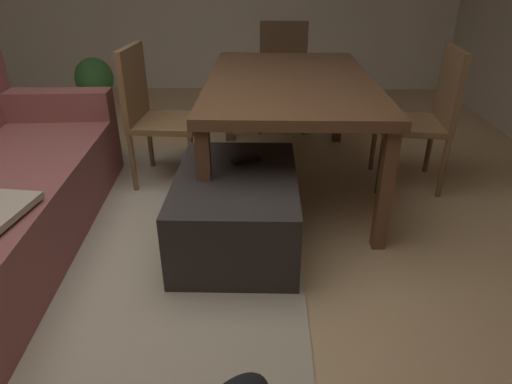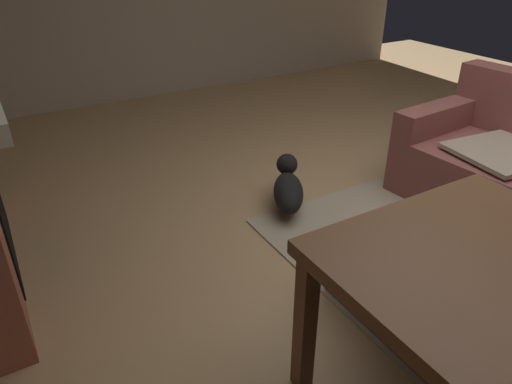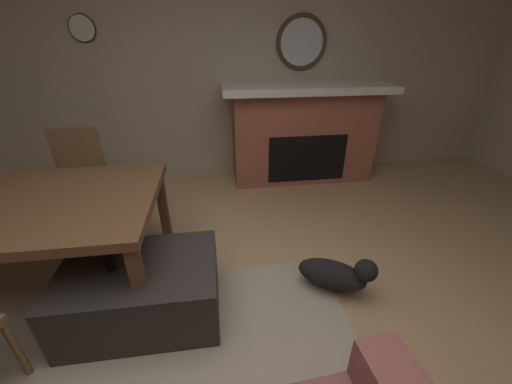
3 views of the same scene
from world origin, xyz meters
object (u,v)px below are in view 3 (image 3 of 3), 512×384
small_dog (337,274)px  wall_clock (82,28)px  round_wall_mirror (302,43)px  dining_chair_south (76,174)px  ottoman_coffee_table (143,291)px  dining_table (11,212)px  fireplace (302,132)px  tv_remote (109,262)px

small_dog → wall_clock: (2.10, -2.31, 1.56)m
round_wall_mirror → wall_clock: bearing=-0.0°
dining_chair_south → small_dog: 2.43m
ottoman_coffee_table → wall_clock: 2.89m
dining_table → wall_clock: (0.02, -2.01, 1.06)m
small_dog → fireplace: bearing=-98.2°
ottoman_coffee_table → dining_chair_south: size_ratio=1.01×
fireplace → small_dog: fireplace is taller
ottoman_coffee_table → fireplace: bearing=-128.1°
round_wall_mirror → tv_remote: (1.76, 2.27, -1.17)m
ottoman_coffee_table → small_dog: ottoman_coffee_table is taller
fireplace → wall_clock: 2.66m
fireplace → dining_chair_south: bearing=18.8°
ottoman_coffee_table → dining_chair_south: (0.77, -1.23, 0.32)m
round_wall_mirror → tv_remote: round_wall_mirror is taller
round_wall_mirror → dining_table: (2.37, 2.01, -0.91)m
round_wall_mirror → ottoman_coffee_table: 3.13m
round_wall_mirror → dining_chair_south: (2.36, 1.09, -1.06)m
ottoman_coffee_table → dining_chair_south: dining_chair_south is taller
ottoman_coffee_table → tv_remote: 0.28m
round_wall_mirror → small_dog: round_wall_mirror is taller
tv_remote → wall_clock: (0.63, -2.27, 1.31)m
fireplace → dining_table: size_ratio=1.10×
ottoman_coffee_table → dining_chair_south: 1.48m
fireplace → dining_chair_south: size_ratio=2.09×
tv_remote → round_wall_mirror: bearing=-154.9°
round_wall_mirror → wall_clock: 2.40m
dining_table → wall_clock: size_ratio=6.41×
ottoman_coffee_table → round_wall_mirror: bearing=-124.5°
round_wall_mirror → tv_remote: bearing=52.2°
tv_remote → small_dog: 1.49m
tv_remote → wall_clock: size_ratio=0.58×
tv_remote → ottoman_coffee_table: bearing=138.5°
dining_chair_south → wall_clock: bearing=-88.5°
tv_remote → dining_table: (0.61, -0.26, 0.25)m
ottoman_coffee_table → small_dog: size_ratio=1.82×
ottoman_coffee_table → tv_remote: (0.17, -0.04, 0.22)m
round_wall_mirror → tv_remote: 3.11m
tv_remote → small_dog: tv_remote is taller
fireplace → tv_remote: (1.76, 1.99, -0.17)m
small_dog → dining_table: bearing=-8.2°
dining_chair_south → wall_clock: size_ratio=3.37×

